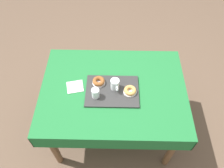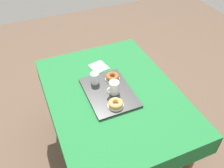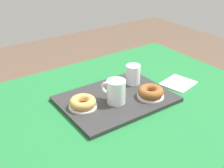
{
  "view_description": "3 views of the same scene",
  "coord_description": "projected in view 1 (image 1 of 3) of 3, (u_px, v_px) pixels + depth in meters",
  "views": [
    {
      "loc": [
        -0.01,
        1.12,
        2.29
      ],
      "look_at": [
        0.01,
        -0.01,
        0.79
      ],
      "focal_mm": 35.79,
      "sensor_mm": 36.0,
      "label": 1
    },
    {
      "loc": [
        -1.17,
        0.51,
        1.95
      ],
      "look_at": [
        0.05,
        -0.01,
        0.78
      ],
      "focal_mm": 38.55,
      "sensor_mm": 36.0,
      "label": 2
    },
    {
      "loc": [
        -0.6,
        -0.81,
        1.36
      ],
      "look_at": [
        0.01,
        0.06,
        0.81
      ],
      "focal_mm": 46.99,
      "sensor_mm": 36.0,
      "label": 3
    }
  ],
  "objects": [
    {
      "name": "ground_plane",
      "position": [
        113.0,
        127.0,
        2.5
      ],
      "size": [
        6.0,
        6.0,
        0.0
      ],
      "primitive_type": "plane",
      "color": "brown"
    },
    {
      "name": "serving_tray",
      "position": [
        112.0,
        91.0,
        1.89
      ],
      "size": [
        0.45,
        0.32,
        0.02
      ],
      "primitive_type": "cube",
      "color": "#2D2D2D",
      "rests_on": "dining_table"
    },
    {
      "name": "dining_table",
      "position": [
        113.0,
        96.0,
        2.0
      ],
      "size": [
        1.25,
        0.93,
        0.74
      ],
      "color": "#1E6B33",
      "rests_on": "ground"
    },
    {
      "name": "tea_mug_left",
      "position": [
        115.0,
        84.0,
        1.86
      ],
      "size": [
        0.07,
        0.11,
        0.1
      ],
      "color": "white",
      "rests_on": "serving_tray"
    },
    {
      "name": "donut_plate_left",
      "position": [
        130.0,
        92.0,
        1.87
      ],
      "size": [
        0.11,
        0.11,
        0.01
      ],
      "primitive_type": "cylinder",
      "color": "white",
      "rests_on": "serving_tray"
    },
    {
      "name": "sugar_donut_left",
      "position": [
        130.0,
        90.0,
        1.85
      ],
      "size": [
        0.1,
        0.1,
        0.03
      ],
      "primitive_type": "torus",
      "color": "tan",
      "rests_on": "donut_plate_left"
    },
    {
      "name": "paper_napkin",
      "position": [
        75.0,
        87.0,
        1.92
      ],
      "size": [
        0.16,
        0.15,
        0.01
      ],
      "primitive_type": "cube",
      "rotation": [
        0.0,
        0.0,
        0.22
      ],
      "color": "white",
      "rests_on": "dining_table"
    },
    {
      "name": "donut_plate_right",
      "position": [
        99.0,
        83.0,
        1.93
      ],
      "size": [
        0.11,
        0.11,
        0.01
      ],
      "primitive_type": "cylinder",
      "color": "white",
      "rests_on": "serving_tray"
    },
    {
      "name": "water_glass_near",
      "position": [
        96.0,
        93.0,
        1.81
      ],
      "size": [
        0.06,
        0.06,
        0.09
      ],
      "color": "white",
      "rests_on": "serving_tray"
    },
    {
      "name": "sugar_donut_right",
      "position": [
        99.0,
        81.0,
        1.91
      ],
      "size": [
        0.1,
        0.1,
        0.04
      ],
      "primitive_type": "torus",
      "color": "brown",
      "rests_on": "donut_plate_right"
    }
  ]
}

